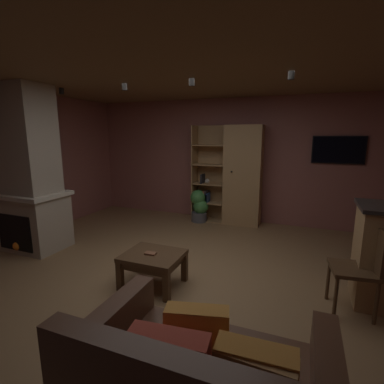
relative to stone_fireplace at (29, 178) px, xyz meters
name	(u,v)px	position (x,y,z in m)	size (l,w,h in m)	color
floor	(180,279)	(2.60, -0.08, -1.15)	(6.30, 5.61, 0.02)	olive
wall_back	(235,161)	(2.60, 2.75, 0.12)	(6.42, 0.06, 2.52)	#8E544C
ceiling	(179,67)	(2.60, -0.08, 1.40)	(6.30, 5.61, 0.02)	brown
window_pane_back	(214,161)	(2.15, 2.72, 0.11)	(0.56, 0.01, 0.86)	white
stone_fireplace	(29,178)	(0.00, 0.00, 0.00)	(1.04, 0.76, 2.52)	tan
bookshelf_cabinet	(238,176)	(2.74, 2.48, -0.16)	(1.40, 0.41, 1.98)	#A87F51
coffee_table	(153,260)	(2.37, -0.35, -0.81)	(0.69, 0.58, 0.41)	#4C331E
table_book_0	(150,253)	(2.35, -0.38, -0.72)	(0.13, 0.08, 0.02)	brown
dining_chair	(363,264)	(4.59, -0.05, -0.61)	(0.47, 0.47, 0.92)	#4C331E
potted_floor_plant	(199,205)	(1.98, 2.31, -0.79)	(0.39, 0.33, 0.67)	#4C4C51
wall_mounted_tv	(338,150)	(4.51, 2.69, 0.39)	(0.89, 0.06, 0.50)	black
track_light_spot_0	(61,91)	(0.43, 0.39, 1.32)	(0.07, 0.07, 0.09)	black
track_light_spot_1	(125,87)	(1.55, 0.42, 1.32)	(0.07, 0.07, 0.09)	black
track_light_spot_2	(192,82)	(2.56, 0.41, 1.32)	(0.07, 0.07, 0.09)	black
track_light_spot_3	(291,75)	(3.76, 0.42, 1.32)	(0.07, 0.07, 0.09)	black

